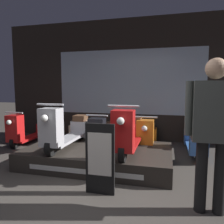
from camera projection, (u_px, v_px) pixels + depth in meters
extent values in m
plane|color=#423D38|center=(80.00, 202.00, 2.71)|extent=(30.00, 30.00, 0.00)
cube|color=#28231E|center=(129.00, 80.00, 5.82)|extent=(7.07, 0.08, 3.20)
cube|color=silver|center=(128.00, 82.00, 5.78)|extent=(3.89, 0.01, 1.70)
cube|color=#2D2823|center=(98.00, 156.00, 4.04)|extent=(2.64, 1.50, 0.31)
cube|color=silver|center=(83.00, 172.00, 3.32)|extent=(1.85, 0.01, 0.08)
cylinder|color=black|center=(51.00, 147.00, 3.53)|extent=(0.09, 0.29, 0.29)
cylinder|color=black|center=(81.00, 132.00, 4.77)|extent=(0.09, 0.29, 0.29)
cube|color=#BCBCC1|center=(68.00, 139.00, 4.15)|extent=(0.31, 1.19, 0.05)
cube|color=#BCBCC1|center=(51.00, 127.00, 3.52)|extent=(0.32, 0.26, 0.62)
cube|color=#BCBCC1|center=(81.00, 128.00, 4.74)|extent=(0.34, 0.31, 0.33)
cube|color=brown|center=(80.00, 118.00, 4.70)|extent=(0.25, 0.28, 0.12)
cylinder|color=silver|center=(50.00, 104.00, 3.47)|extent=(0.46, 0.03, 0.03)
sphere|color=white|center=(44.00, 118.00, 3.32)|extent=(0.11, 0.11, 0.11)
cylinder|color=black|center=(123.00, 152.00, 3.24)|extent=(0.09, 0.29, 0.29)
cylinder|color=black|center=(135.00, 134.00, 4.48)|extent=(0.09, 0.29, 0.29)
cube|color=red|center=(130.00, 143.00, 3.86)|extent=(0.31, 1.19, 0.05)
cube|color=red|center=(123.00, 131.00, 3.23)|extent=(0.32, 0.26, 0.62)
cube|color=red|center=(135.00, 131.00, 4.45)|extent=(0.34, 0.31, 0.33)
cube|color=brown|center=(135.00, 120.00, 4.41)|extent=(0.25, 0.28, 0.12)
cylinder|color=silver|center=(123.00, 106.00, 3.18)|extent=(0.46, 0.03, 0.03)
sphere|color=white|center=(121.00, 121.00, 3.03)|extent=(0.11, 0.11, 0.11)
cylinder|color=black|center=(15.00, 142.00, 5.05)|extent=(0.09, 0.29, 0.29)
cylinder|color=black|center=(45.00, 132.00, 6.28)|extent=(0.09, 0.29, 0.29)
cube|color=red|center=(32.00, 137.00, 5.67)|extent=(0.31, 1.19, 0.05)
cube|color=red|center=(15.00, 128.00, 5.03)|extent=(0.32, 0.26, 0.62)
cube|color=red|center=(44.00, 129.00, 6.25)|extent=(0.34, 0.31, 0.33)
cube|color=brown|center=(44.00, 121.00, 6.22)|extent=(0.25, 0.28, 0.12)
cylinder|color=silver|center=(14.00, 113.00, 4.98)|extent=(0.46, 0.03, 0.03)
sphere|color=white|center=(9.00, 122.00, 4.83)|extent=(0.11, 0.11, 0.11)
cylinder|color=black|center=(54.00, 145.00, 4.80)|extent=(0.09, 0.29, 0.29)
cylinder|color=black|center=(77.00, 133.00, 6.04)|extent=(0.09, 0.29, 0.29)
cube|color=beige|center=(67.00, 139.00, 5.42)|extent=(0.31, 1.19, 0.05)
cube|color=beige|center=(54.00, 131.00, 4.79)|extent=(0.32, 0.26, 0.62)
cube|color=beige|center=(77.00, 131.00, 6.01)|extent=(0.34, 0.31, 0.33)
cube|color=brown|center=(76.00, 123.00, 5.97)|extent=(0.25, 0.28, 0.12)
cylinder|color=silver|center=(53.00, 114.00, 4.74)|extent=(0.46, 0.03, 0.03)
sphere|color=white|center=(49.00, 124.00, 4.59)|extent=(0.11, 0.11, 0.11)
cylinder|color=black|center=(97.00, 148.00, 4.56)|extent=(0.09, 0.29, 0.29)
cylinder|color=black|center=(112.00, 135.00, 5.79)|extent=(0.09, 0.29, 0.29)
cube|color=black|center=(105.00, 141.00, 5.18)|extent=(0.31, 1.19, 0.05)
cube|color=black|center=(97.00, 133.00, 4.55)|extent=(0.32, 0.26, 0.62)
cube|color=black|center=(112.00, 133.00, 5.76)|extent=(0.34, 0.31, 0.33)
cube|color=brown|center=(112.00, 124.00, 5.73)|extent=(0.25, 0.28, 0.12)
cylinder|color=silver|center=(97.00, 115.00, 4.50)|extent=(0.46, 0.03, 0.03)
sphere|color=white|center=(94.00, 126.00, 4.35)|extent=(0.11, 0.11, 0.11)
cylinder|color=black|center=(145.00, 152.00, 4.32)|extent=(0.09, 0.29, 0.29)
cylinder|color=black|center=(150.00, 137.00, 5.55)|extent=(0.09, 0.29, 0.29)
cube|color=orange|center=(148.00, 144.00, 4.93)|extent=(0.31, 1.19, 0.05)
cube|color=orange|center=(145.00, 135.00, 4.30)|extent=(0.32, 0.26, 0.62)
cube|color=orange|center=(150.00, 135.00, 5.52)|extent=(0.34, 0.31, 0.33)
cube|color=brown|center=(150.00, 126.00, 5.49)|extent=(0.25, 0.28, 0.12)
cylinder|color=silver|center=(145.00, 117.00, 4.25)|extent=(0.46, 0.03, 0.03)
sphere|color=white|center=(144.00, 129.00, 4.10)|extent=(0.11, 0.11, 0.11)
cylinder|color=black|center=(198.00, 156.00, 4.07)|extent=(0.09, 0.29, 0.29)
cylinder|color=black|center=(191.00, 140.00, 5.31)|extent=(0.09, 0.29, 0.29)
cube|color=#386BBC|center=(194.00, 147.00, 4.69)|extent=(0.31, 1.19, 0.05)
cube|color=#386BBC|center=(199.00, 138.00, 4.06)|extent=(0.32, 0.26, 0.62)
cube|color=#386BBC|center=(191.00, 137.00, 5.28)|extent=(0.34, 0.31, 0.33)
cube|color=brown|center=(192.00, 128.00, 5.24)|extent=(0.25, 0.28, 0.12)
cylinder|color=silver|center=(200.00, 119.00, 4.01)|extent=(0.46, 0.03, 0.03)
sphere|color=white|center=(201.00, 131.00, 3.86)|extent=(0.11, 0.11, 0.11)
cylinder|color=black|center=(201.00, 176.00, 2.47)|extent=(0.13, 0.13, 0.83)
cylinder|color=black|center=(220.00, 178.00, 2.42)|extent=(0.13, 0.13, 0.83)
cube|color=#474C47|center=(214.00, 111.00, 2.36)|extent=(0.44, 0.25, 0.66)
cylinder|color=#474C47|center=(189.00, 108.00, 2.42)|extent=(0.08, 0.08, 0.60)
sphere|color=tan|center=(216.00, 68.00, 2.31)|extent=(0.22, 0.22, 0.22)
cube|color=black|center=(100.00, 159.00, 2.86)|extent=(0.39, 0.04, 0.95)
cube|color=white|center=(99.00, 154.00, 2.84)|extent=(0.32, 0.01, 0.57)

